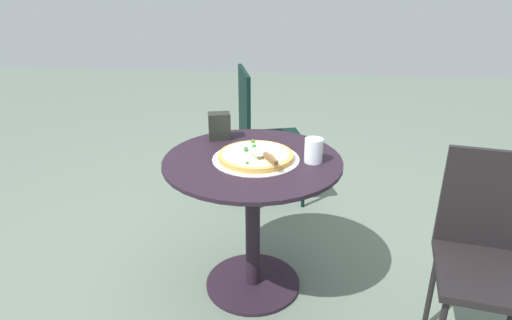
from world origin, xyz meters
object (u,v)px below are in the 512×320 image
patio_table (253,200)px  pizza_server (266,155)px  patio_chair_near (491,249)px  patio_chair_far (261,129)px  drinking_cup (314,151)px  pizza_on_tray (256,156)px  napkin_dispenser (219,126)px

patio_table → pizza_server: pizza_server is taller
patio_chair_near → patio_chair_far: size_ratio=0.97×
drinking_cup → pizza_on_tray: bearing=88.1°
pizza_on_tray → pizza_server: bearing=-146.9°
pizza_server → patio_chair_near: (-0.26, -0.89, -0.24)m
patio_chair_near → pizza_on_tray: bearing=70.2°
pizza_on_tray → drinking_cup: drinking_cup is taller
patio_table → napkin_dispenser: napkin_dispenser is taller
drinking_cup → patio_chair_far: patio_chair_far is taller
pizza_on_tray → pizza_server: 0.10m
pizza_on_tray → patio_chair_far: (0.94, 0.07, -0.20)m
drinking_cup → patio_table: bearing=89.1°
pizza_server → napkin_dispenser: bearing=40.0°
drinking_cup → patio_chair_near: patio_chair_near is taller
pizza_on_tray → patio_chair_near: size_ratio=0.45×
patio_chair_near → patio_chair_far: (1.28, 1.01, -0.01)m
patio_chair_near → patio_table: bearing=70.7°
pizza_on_tray → drinking_cup: size_ratio=3.64×
drinking_cup → napkin_dispenser: (0.24, 0.47, 0.01)m
patio_table → patio_chair_near: size_ratio=0.93×
pizza_server → patio_chair_far: size_ratio=0.23×
pizza_server → napkin_dispenser: size_ratio=1.52×
pizza_on_tray → pizza_server: (-0.08, -0.05, 0.04)m
patio_table → napkin_dispenser: bearing=39.3°
napkin_dispenser → patio_chair_far: (0.70, -0.14, -0.26)m
drinking_cup → patio_chair_far: size_ratio=0.12×
drinking_cup → napkin_dispenser: bearing=62.5°
patio_table → patio_chair_far: bearing=3.5°
patio_chair_near → napkin_dispenser: bearing=63.5°
drinking_cup → napkin_dispenser: napkin_dispenser is taller
patio_table → drinking_cup: bearing=-90.9°
patio_table → pizza_on_tray: pizza_on_tray is taller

